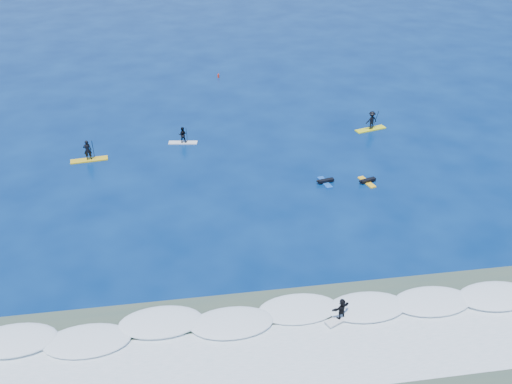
{
  "coord_description": "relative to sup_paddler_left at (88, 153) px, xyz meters",
  "views": [
    {
      "loc": [
        -5.18,
        -33.96,
        23.28
      ],
      "look_at": [
        0.4,
        3.22,
        0.6
      ],
      "focal_mm": 40.0,
      "sensor_mm": 36.0,
      "label": 1
    }
  ],
  "objects": [
    {
      "name": "sup_paddler_left",
      "position": [
        0.0,
        0.0,
        0.0
      ],
      "size": [
        3.24,
        1.15,
        2.22
      ],
      "rotation": [
        0.0,
        0.0,
        0.11
      ],
      "color": "gold",
      "rests_on": "ground"
    },
    {
      "name": "wave_surfer",
      "position": [
        16.28,
        -22.35,
        0.12
      ],
      "size": [
        2.02,
        1.35,
        1.43
      ],
      "rotation": [
        0.0,
        0.0,
        0.45
      ],
      "color": "silver",
      "rests_on": "breaking_wave"
    },
    {
      "name": "shallow_water",
      "position": [
        13.05,
        -25.65,
        -0.69
      ],
      "size": [
        90.0,
        13.0,
        0.01
      ],
      "primitive_type": "cube",
      "color": "#384D40",
      "rests_on": "ground"
    },
    {
      "name": "whitewater",
      "position": [
        13.05,
        -24.65,
        -0.69
      ],
      "size": [
        34.0,
        5.0,
        0.02
      ],
      "primitive_type": "cube",
      "color": "silver",
      "rests_on": "ground"
    },
    {
      "name": "breaking_wave",
      "position": [
        13.05,
        -21.65,
        -0.69
      ],
      "size": [
        40.0,
        6.0,
        0.3
      ],
      "primitive_type": "cube",
      "color": "white",
      "rests_on": "ground"
    },
    {
      "name": "sup_paddler_right",
      "position": [
        26.29,
        2.47,
        0.16
      ],
      "size": [
        3.2,
        1.56,
        2.18
      ],
      "rotation": [
        0.0,
        0.0,
        0.26
      ],
      "color": "yellow",
      "rests_on": "ground"
    },
    {
      "name": "marker_buoy",
      "position": [
        13.08,
        19.24,
        -0.44
      ],
      "size": [
        0.24,
        0.24,
        0.58
      ],
      "rotation": [
        0.0,
        0.0,
        -0.14
      ],
      "color": "red",
      "rests_on": "ground"
    },
    {
      "name": "prone_paddler_far",
      "position": [
        19.35,
        -6.86,
        -0.56
      ],
      "size": [
        1.52,
        1.98,
        0.4
      ],
      "rotation": [
        0.0,
        0.0,
        1.77
      ],
      "color": "#164EA8",
      "rests_on": "ground"
    },
    {
      "name": "ground",
      "position": [
        13.05,
        -11.65,
        -0.69
      ],
      "size": [
        160.0,
        160.0,
        0.0
      ],
      "primitive_type": "plane",
      "color": "#031A48",
      "rests_on": "ground"
    },
    {
      "name": "sup_paddler_center",
      "position": [
        8.23,
        2.2,
        -0.01
      ],
      "size": [
        2.69,
        1.03,
        1.84
      ],
      "rotation": [
        0.0,
        0.0,
        -0.15
      ],
      "color": "silver",
      "rests_on": "ground"
    },
    {
      "name": "prone_paddler_near",
      "position": [
        22.75,
        -7.33,
        -0.56
      ],
      "size": [
        1.52,
        2.0,
        0.4
      ],
      "rotation": [
        0.0,
        0.0,
        1.86
      ],
      "color": "yellow",
      "rests_on": "ground"
    }
  ]
}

